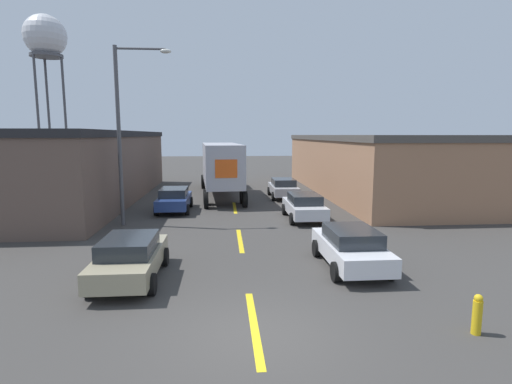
# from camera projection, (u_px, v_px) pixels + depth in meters

# --- Properties ---
(ground_plane) EXTENTS (160.00, 160.00, 0.00)m
(ground_plane) POSITION_uv_depth(u_px,v_px,m) (256.00, 335.00, 9.33)
(ground_plane) COLOR #3D3A38
(road_centerline) EXTENTS (0.20, 20.02, 0.01)m
(road_centerline) POSITION_uv_depth(u_px,v_px,m) (240.00, 240.00, 17.76)
(road_centerline) COLOR yellow
(road_centerline) RESTS_ON ground_plane
(warehouse_left) EXTENTS (11.95, 22.96, 4.92)m
(warehouse_left) POSITION_uv_depth(u_px,v_px,m) (53.00, 166.00, 28.08)
(warehouse_left) COLOR brown
(warehouse_left) RESTS_ON ground_plane
(warehouse_right) EXTENTS (9.67, 24.06, 4.64)m
(warehouse_right) POSITION_uv_depth(u_px,v_px,m) (375.00, 164.00, 32.23)
(warehouse_right) COLOR #9E7051
(warehouse_right) RESTS_ON ground_plane
(semi_truck) EXTENTS (3.58, 13.04, 4.01)m
(semi_truck) POSITION_uv_depth(u_px,v_px,m) (220.00, 165.00, 30.60)
(semi_truck) COLOR black
(semi_truck) RESTS_ON ground_plane
(parked_car_right_mid) EXTENTS (2.01, 4.33, 1.44)m
(parked_car_right_mid) POSITION_uv_depth(u_px,v_px,m) (304.00, 206.00, 22.03)
(parked_car_right_mid) COLOR silver
(parked_car_right_mid) RESTS_ON ground_plane
(parked_car_left_near) EXTENTS (2.01, 4.33, 1.44)m
(parked_car_left_near) POSITION_uv_depth(u_px,v_px,m) (130.00, 257.00, 12.81)
(parked_car_left_near) COLOR tan
(parked_car_left_near) RESTS_ON ground_plane
(parked_car_right_far) EXTENTS (2.01, 4.33, 1.44)m
(parked_car_right_far) POSITION_uv_depth(u_px,v_px,m) (283.00, 188.00, 29.67)
(parked_car_right_far) COLOR #B2B2B7
(parked_car_right_far) RESTS_ON ground_plane
(parked_car_right_near) EXTENTS (2.01, 4.33, 1.44)m
(parked_car_right_near) POSITION_uv_depth(u_px,v_px,m) (351.00, 247.00, 14.02)
(parked_car_right_near) COLOR silver
(parked_car_right_near) RESTS_ON ground_plane
(parked_car_left_far) EXTENTS (2.01, 4.33, 1.44)m
(parked_car_left_far) POSITION_uv_depth(u_px,v_px,m) (174.00, 199.00, 24.48)
(parked_car_left_far) COLOR navy
(parked_car_left_far) RESTS_ON ground_plane
(water_tower) EXTENTS (4.64, 4.64, 18.03)m
(water_tower) POSITION_uv_depth(u_px,v_px,m) (45.00, 39.00, 44.96)
(water_tower) COLOR #47474C
(water_tower) RESTS_ON ground_plane
(street_lamp) EXTENTS (2.84, 0.32, 9.01)m
(street_lamp) POSITION_uv_depth(u_px,v_px,m) (125.00, 124.00, 20.09)
(street_lamp) COLOR #4C4C51
(street_lamp) RESTS_ON ground_plane
(fire_hydrant) EXTENTS (0.22, 0.22, 0.98)m
(fire_hydrant) POSITION_uv_depth(u_px,v_px,m) (477.00, 314.00, 9.33)
(fire_hydrant) COLOR gold
(fire_hydrant) RESTS_ON ground_plane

